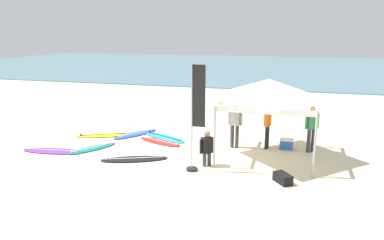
# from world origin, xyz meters

# --- Properties ---
(ground_plane) EXTENTS (80.00, 80.00, 0.00)m
(ground_plane) POSITION_xyz_m (0.00, 0.00, 0.00)
(ground_plane) COLOR beige
(sea) EXTENTS (80.00, 36.00, 0.10)m
(sea) POSITION_xyz_m (0.00, 33.26, 0.05)
(sea) COLOR #568499
(sea) RESTS_ON ground
(canopy_tent) EXTENTS (3.16, 3.16, 2.75)m
(canopy_tent) POSITION_xyz_m (2.23, 0.51, 2.39)
(canopy_tent) COLOR #B7B7BC
(canopy_tent) RESTS_ON ground
(surfboard_black) EXTENTS (2.35, 1.45, 0.19)m
(surfboard_black) POSITION_xyz_m (-2.10, -1.05, 0.04)
(surfboard_black) COLOR black
(surfboard_black) RESTS_ON ground
(surfboard_red) EXTENTS (2.09, 1.23, 0.19)m
(surfboard_red) POSITION_xyz_m (-1.94, 1.10, 0.04)
(surfboard_red) COLOR red
(surfboard_red) RESTS_ON ground
(surfboard_teal) EXTENTS (1.44, 1.94, 0.19)m
(surfboard_teal) POSITION_xyz_m (-4.10, -0.39, 0.04)
(surfboard_teal) COLOR #19847F
(surfboard_teal) RESTS_ON ground
(surfboard_yellow) EXTENTS (2.24, 1.49, 0.19)m
(surfboard_yellow) POSITION_xyz_m (-4.58, 1.32, 0.04)
(surfboard_yellow) COLOR yellow
(surfboard_yellow) RESTS_ON ground
(surfboard_purple) EXTENTS (2.41, 0.92, 0.19)m
(surfboard_purple) POSITION_xyz_m (-5.32, -1.02, 0.04)
(surfboard_purple) COLOR purple
(surfboard_purple) RESTS_ON ground
(surfboard_blue) EXTENTS (1.60, 2.14, 0.19)m
(surfboard_blue) POSITION_xyz_m (-3.33, 1.88, 0.04)
(surfboard_blue) COLOR blue
(surfboard_blue) RESTS_ON ground
(surfboard_cyan) EXTENTS (2.27, 1.54, 0.19)m
(surfboard_cyan) POSITION_xyz_m (-1.98, 1.74, 0.04)
(surfboard_cyan) COLOR #23B2CC
(surfboard_cyan) RESTS_ON ground
(person_orange) EXTENTS (0.26, 0.55, 1.71)m
(person_orange) POSITION_xyz_m (2.19, 1.47, 0.99)
(person_orange) COLOR black
(person_orange) RESTS_ON ground
(person_grey) EXTENTS (0.55, 0.25, 1.71)m
(person_grey) POSITION_xyz_m (1.01, 1.24, 0.99)
(person_grey) COLOR #2D2D33
(person_grey) RESTS_ON ground
(person_green) EXTENTS (0.49, 0.37, 1.71)m
(person_green) POSITION_xyz_m (3.75, 1.46, 0.99)
(person_green) COLOR #383842
(person_green) RESTS_ON ground
(person_black) EXTENTS (0.42, 0.41, 1.20)m
(person_black) POSITION_xyz_m (0.44, -0.91, 0.66)
(person_black) COLOR #383842
(person_black) RESTS_ON ground
(banner_flag) EXTENTS (0.60, 0.36, 3.40)m
(banner_flag) POSITION_xyz_m (0.19, -1.44, 1.57)
(banner_flag) COLOR #99999E
(banner_flag) RESTS_ON ground
(gear_bag_near_tent) EXTENTS (0.61, 0.67, 0.28)m
(gear_bag_near_tent) POSITION_xyz_m (2.89, -1.68, 0.14)
(gear_bag_near_tent) COLOR black
(gear_bag_near_tent) RESTS_ON ground
(cooler_box) EXTENTS (0.50, 0.36, 0.39)m
(cooler_box) POSITION_xyz_m (2.91, 1.60, 0.20)
(cooler_box) COLOR #2D60B7
(cooler_box) RESTS_ON ground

